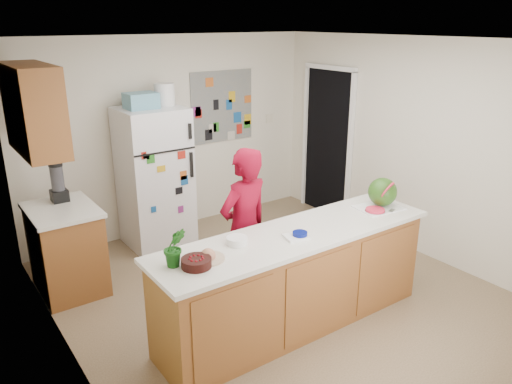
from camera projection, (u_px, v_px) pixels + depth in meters
floor at (278, 295)px, 5.12m from camera, size 4.00×4.50×0.02m
wall_back at (172, 135)px, 6.45m from camera, size 4.00×0.02×2.50m
wall_left at (61, 227)px, 3.61m from camera, size 0.02×4.50×2.50m
wall_right at (416, 148)px, 5.80m from camera, size 0.02×4.50×2.50m
ceiling at (282, 39)px, 4.29m from camera, size 4.00×4.50×0.02m
doorway at (328, 143)px, 6.98m from camera, size 0.03×0.85×2.04m
peninsula_base at (295, 282)px, 4.48m from camera, size 2.60×0.62×0.88m
peninsula_top at (296, 235)px, 4.33m from camera, size 2.68×0.70×0.04m
side_counter_base at (67, 251)px, 5.09m from camera, size 0.60×0.80×0.86m
side_counter_top at (61, 210)px, 4.94m from camera, size 0.64×0.84×0.04m
upper_cabinets at (33, 109)px, 4.50m from camera, size 0.35×1.00×0.80m
refrigerator at (155, 178)px, 6.04m from camera, size 0.75×0.70×1.70m
fridge_top_bin at (141, 101)px, 5.68m from camera, size 0.35×0.28×0.18m
photo_collage at (222, 106)px, 6.74m from camera, size 0.95×0.01×0.95m
person at (244, 229)px, 4.72m from camera, size 0.63×0.47×1.58m
blender_appliance at (58, 184)px, 5.06m from camera, size 0.13×0.13×0.38m
cutting_board at (379, 208)px, 4.87m from camera, size 0.47×0.38×0.01m
watermelon at (382, 192)px, 4.87m from camera, size 0.28×0.28×0.28m
watermelon_slice at (375, 210)px, 4.77m from camera, size 0.18×0.18×0.02m
cherry_bowl at (196, 263)px, 3.71m from camera, size 0.28×0.28×0.07m
white_bowl at (237, 241)px, 4.09m from camera, size 0.18×0.18×0.06m
cobalt_bowl at (300, 235)px, 4.22m from camera, size 0.17×0.17×0.05m
plate at (208, 258)px, 3.84m from camera, size 0.32×0.32×0.02m
paper_towel at (296, 237)px, 4.21m from camera, size 0.22×0.20×0.02m
keys at (392, 211)px, 4.79m from camera, size 0.10×0.07×0.01m
potted_plant at (175, 247)px, 3.69m from camera, size 0.20×0.18×0.31m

